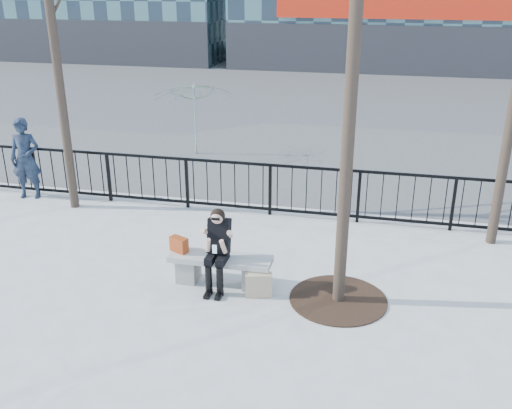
# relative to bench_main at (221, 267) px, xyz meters

# --- Properties ---
(ground) EXTENTS (120.00, 120.00, 0.00)m
(ground) POSITION_rel_bench_main_xyz_m (0.00, 0.00, -0.30)
(ground) COLOR #A5A5A0
(ground) RESTS_ON ground
(street_surface) EXTENTS (60.00, 23.00, 0.01)m
(street_surface) POSITION_rel_bench_main_xyz_m (0.00, 15.00, -0.30)
(street_surface) COLOR #474747
(street_surface) RESTS_ON ground
(railing) EXTENTS (14.00, 0.06, 1.10)m
(railing) POSITION_rel_bench_main_xyz_m (0.00, 3.00, 0.25)
(railing) COLOR black
(railing) RESTS_ON ground
(tree_grate) EXTENTS (1.50, 1.50, 0.02)m
(tree_grate) POSITION_rel_bench_main_xyz_m (1.90, -0.10, -0.29)
(tree_grate) COLOR black
(tree_grate) RESTS_ON ground
(bench_main) EXTENTS (1.65, 0.46, 0.49)m
(bench_main) POSITION_rel_bench_main_xyz_m (0.00, 0.00, 0.00)
(bench_main) COLOR slate
(bench_main) RESTS_ON ground
(seated_woman) EXTENTS (0.50, 0.64, 1.34)m
(seated_woman) POSITION_rel_bench_main_xyz_m (0.00, -0.16, 0.37)
(seated_woman) COLOR black
(seated_woman) RESTS_ON ground
(handbag) EXTENTS (0.33, 0.25, 0.25)m
(handbag) POSITION_rel_bench_main_xyz_m (-0.70, 0.02, 0.31)
(handbag) COLOR #973712
(handbag) RESTS_ON bench_main
(shopping_bag) EXTENTS (0.43, 0.25, 0.39)m
(shopping_bag) POSITION_rel_bench_main_xyz_m (0.68, -0.25, -0.11)
(shopping_bag) COLOR #C7AD8D
(shopping_bag) RESTS_ON ground
(standing_man) EXTENTS (0.74, 0.56, 1.81)m
(standing_man) POSITION_rel_bench_main_xyz_m (-5.25, 2.80, 0.60)
(standing_man) COLOR black
(standing_man) RESTS_ON ground
(vendor_umbrella) EXTENTS (2.49, 2.53, 1.99)m
(vendor_umbrella) POSITION_rel_bench_main_xyz_m (-2.69, 6.78, 0.69)
(vendor_umbrella) COLOR #C3D32E
(vendor_umbrella) RESTS_ON ground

